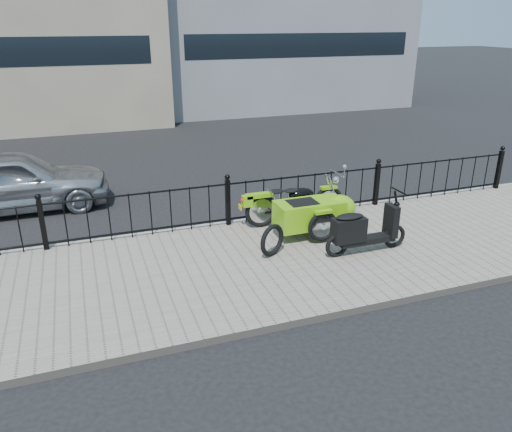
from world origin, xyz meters
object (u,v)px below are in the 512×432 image
object	(u,v)px
spare_tire	(272,240)
scooter	(362,231)
motorcycle_sidecar	(314,210)
sedan_car	(14,181)

from	to	relation	value
spare_tire	scooter	bearing A→B (deg)	-15.65
scooter	motorcycle_sidecar	bearing A→B (deg)	108.76
scooter	spare_tire	bearing A→B (deg)	164.35
spare_tire	sedan_car	xyz separation A→B (m)	(-4.49, 4.39, 0.27)
scooter	sedan_car	distance (m)	7.72
scooter	sedan_car	xyz separation A→B (m)	(-6.04, 4.82, 0.14)
motorcycle_sidecar	scooter	size ratio (longest dim) A/B	1.39
motorcycle_sidecar	spare_tire	bearing A→B (deg)	-148.85
scooter	spare_tire	world-z (taller)	scooter
motorcycle_sidecar	spare_tire	world-z (taller)	motorcycle_sidecar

